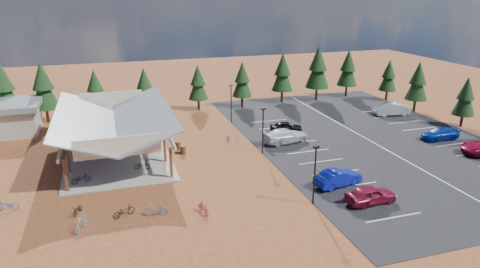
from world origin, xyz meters
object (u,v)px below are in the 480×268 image
trash_bin_0 (183,150)px  trash_bin_1 (178,146)px  car_4 (286,127)px  bike_6 (137,144)px  bike_14 (228,137)px  lamp_post_1 (263,128)px  lamp_post_2 (231,101)px  bike_8 (78,210)px  bike_0 (81,178)px  car_7 (440,134)px  bike_1 (87,157)px  bike_4 (142,165)px  bike_7 (127,129)px  bike_10 (7,205)px  bike_13 (156,209)px  bike_pavilion (114,119)px  bike_3 (84,137)px  bike_12 (124,211)px  car_9 (392,109)px  bike_5 (148,146)px  car_0 (371,195)px  car_1 (338,178)px  bike_9 (82,223)px  bike_11 (203,208)px  bike_2 (89,143)px  car_3 (286,136)px

trash_bin_0 → trash_bin_1: (-0.30, 1.48, 0.00)m
car_4 → bike_6: bearing=99.7°
bike_14 → trash_bin_0: bearing=-134.0°
lamp_post_1 → bike_6: (-12.82, 5.61, -2.38)m
lamp_post_2 → lamp_post_1: bearing=-90.0°
lamp_post_2 → bike_8: (-18.56, -19.98, -2.56)m
bike_0 → car_7: 40.09m
lamp_post_1 → bike_1: lamp_post_1 is taller
lamp_post_2 → car_7: size_ratio=1.10×
bike_4 → bike_7: size_ratio=0.86×
bike_10 → bike_13: (11.38, -4.43, 0.08)m
bike_10 → bike_14: size_ratio=1.12×
bike_pavilion → bike_3: 6.75m
bike_10 → bike_6: bearing=144.3°
trash_bin_0 → car_4: (13.57, 3.39, 0.27)m
trash_bin_1 → bike_1: bearing=-174.8°
bike_1 → bike_10: (-5.95, -8.79, -0.13)m
lamp_post_1 → bike_12: lamp_post_1 is taller
lamp_post_2 → bike_0: bearing=-142.7°
bike_0 → bike_6: (5.70, 7.74, 0.05)m
bike_8 → car_4: size_ratio=0.40×
bike_1 → bike_7: size_ratio=0.92×
bike_pavilion → car_9: bearing=5.3°
bike_4 → bike_5: bike_5 is taller
bike_14 → bike_8: bearing=-119.2°
car_4 → trash_bin_0: bearing=112.6°
bike_6 → car_0: (17.39, -18.95, 0.20)m
bike_3 → lamp_post_1: bearing=-135.0°
bike_6 → car_4: bearing=-70.9°
bike_4 → bike_13: size_ratio=0.86×
lamp_post_1 → bike_5: 12.84m
bike_7 → bike_8: (-4.93, -19.05, -0.23)m
car_0 → car_1: bearing=9.9°
bike_8 → bike_9: 2.51m
bike_6 → bike_9: 16.94m
bike_12 → bike_4: bearing=-37.8°
bike_pavilion → bike_0: size_ratio=11.43×
bike_10 → car_0: car_0 is taller
bike_11 → bike_12: bike_11 is taller
car_9 → car_7: bearing=3.3°
bike_2 → bike_6: 5.47m
lamp_post_1 → car_7: (21.58, -2.07, -2.26)m
trash_bin_1 → car_3: (12.35, -1.55, 0.39)m
bike_14 → bike_4: bearing=-129.5°
lamp_post_2 → bike_8: bearing=-132.9°
bike_4 → bike_10: 12.22m
bike_pavilion → lamp_post_2: bearing=25.0°
bike_10 → bike_13: bike_13 is taller
trash_bin_1 → bike_13: 14.67m
bike_7 → car_3: bearing=-100.5°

